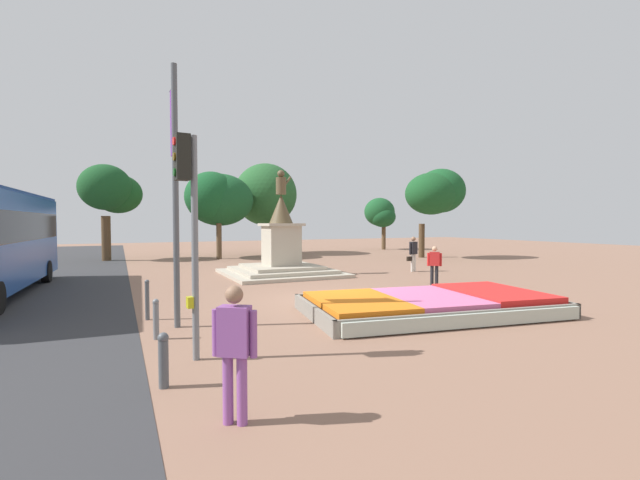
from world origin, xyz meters
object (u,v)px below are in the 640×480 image
Objects in this scene: statue_monument at (281,254)px; pedestrian_crossing_plaza at (235,344)px; pedestrian_with_handbag at (413,252)px; kerb_bollard_mid_b at (147,299)px; traffic_light_near_crossing at (189,207)px; kerb_bollard_south at (163,359)px; banner_pole at (175,188)px; pedestrian_near_planter at (434,263)px; flower_planter at (432,304)px; kerb_bollard_mid_a at (156,318)px.

pedestrian_crossing_plaza is at bearing -112.23° from statue_monument.
kerb_bollard_mid_b is at bearing -155.59° from pedestrian_with_handbag.
traffic_light_near_crossing is 4.79× the size of kerb_bollard_south.
statue_monument is 0.84× the size of banner_pole.
pedestrian_with_handbag reaches higher than pedestrian_near_planter.
kerb_bollard_mid_a is (-6.98, 0.44, 0.21)m from flower_planter.
pedestrian_crossing_plaza is at bearing -134.62° from pedestrian_with_handbag.
kerb_bollard_south is (-10.68, -6.57, -0.43)m from pedestrian_near_planter.
kerb_bollard_mid_a is at bearing 176.42° from flower_planter.
pedestrian_crossing_plaza is (-6.41, -4.03, 0.75)m from flower_planter.
traffic_light_near_crossing is 2.62m from kerb_bollard_south.
pedestrian_near_planter is (10.13, 5.45, -1.87)m from traffic_light_near_crossing.
pedestrian_near_planter is 0.90× the size of pedestrian_crossing_plaza.
pedestrian_with_handbag is 14.01m from kerb_bollard_mid_b.
pedestrian_near_planter is 1.78× the size of kerb_bollard_mid_a.
traffic_light_near_crossing reaches higher than pedestrian_near_planter.
pedestrian_with_handbag reaches higher than flower_planter.
pedestrian_with_handbag is at bearing 24.41° from kerb_bollard_mid_b.
traffic_light_near_crossing is 2.61× the size of pedestrian_near_planter.
traffic_light_near_crossing is at bearing -91.89° from banner_pole.
pedestrian_crossing_plaza is at bearing -147.83° from flower_planter.
statue_monument is at bearing 56.01° from banner_pole.
statue_monument is at bearing 166.08° from pedestrian_with_handbag.
statue_monument is 10.47m from banner_pole.
traffic_light_near_crossing is at bearing 63.83° from kerb_bollard_south.
kerb_bollard_south is (-6.35, -12.28, -0.53)m from statue_monument.
traffic_light_near_crossing is 0.65× the size of banner_pole.
kerb_bollard_mid_b is (-6.30, -7.38, -0.44)m from statue_monument.
banner_pole is 7.09× the size of kerb_bollard_mid_a.
statue_monument reaches higher than pedestrian_with_handbag.
flower_planter is 7.12m from traffic_light_near_crossing.
statue_monument is at bearing 127.18° from pedestrian_near_planter.
statue_monument is 2.93× the size of pedestrian_with_handbag.
kerb_bollard_mid_b is (-0.63, 6.49, -0.46)m from pedestrian_crossing_plaza.
traffic_light_near_crossing is at bearing -151.72° from pedestrian_near_planter.
statue_monument reaches higher than kerb_bollard_mid_a.
kerb_bollard_mid_b is at bearing 95.56° from pedestrian_crossing_plaza.
kerb_bollard_mid_b is (-0.50, 3.77, -2.21)m from traffic_light_near_crossing.
pedestrian_with_handbag is at bearing 31.60° from kerb_bollard_mid_a.
pedestrian_near_planter is 1.49× the size of kerb_bollard_mid_b.
pedestrian_with_handbag is 4.62m from pedestrian_near_planter.
kerb_bollard_mid_a reaches higher than kerb_bollard_south.
banner_pole is 10.68m from pedestrian_near_planter.
kerb_bollard_south is at bearing -140.15° from pedestrian_with_handbag.
kerb_bollard_south is (-0.64, -3.81, -2.83)m from banner_pole.
pedestrian_near_planter is at bearing 19.28° from kerb_bollard_mid_a.
banner_pole reaches higher than kerb_bollard_mid_a.
statue_monument is (-0.74, 9.84, 0.73)m from flower_planter.
kerb_bollard_south is at bearing -92.18° from kerb_bollard_mid_a.
statue_monument is at bearing 62.65° from kerb_bollard_south.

